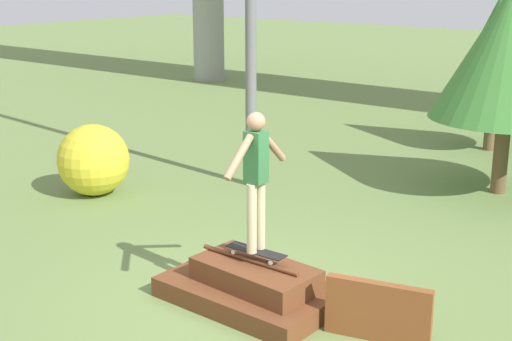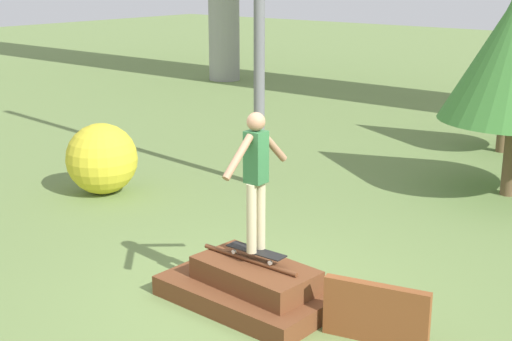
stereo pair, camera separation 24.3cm
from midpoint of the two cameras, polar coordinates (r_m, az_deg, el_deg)
name	(u,v)px [view 1 (the left image)]	position (r m, az deg, el deg)	size (l,w,h in m)	color
ground_plane	(249,302)	(8.80, -1.34, -10.45)	(80.00, 80.00, 0.00)	olive
scrap_pile	(251,286)	(8.69, -1.19, -9.27)	(2.12, 1.33, 0.58)	brown
scrap_plank_loose	(378,312)	(7.92, 8.84, -11.10)	(1.15, 0.39, 0.67)	brown
skateboard	(256,251)	(8.55, -0.82, -6.49)	(0.79, 0.21, 0.09)	black
skater	(256,172)	(8.22, -0.85, -0.13)	(0.22, 1.15, 1.67)	#C6B78E
tree_behind_right	(498,47)	(16.30, 18.36, 9.38)	(1.93, 1.93, 3.43)	brown
tree_mid_back	(511,50)	(13.06, 19.23, 9.11)	(2.66, 2.66, 3.78)	brown
bush_yellow_flowering	(93,160)	(12.94, -13.41, 0.82)	(1.27, 1.27, 1.27)	gold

